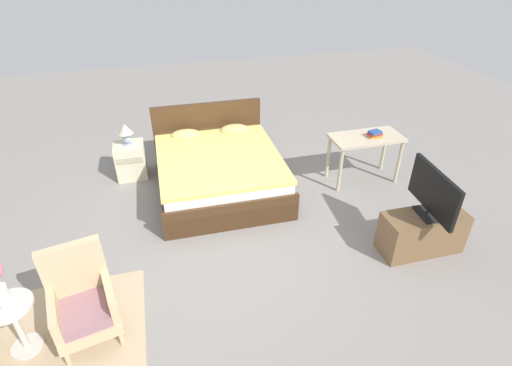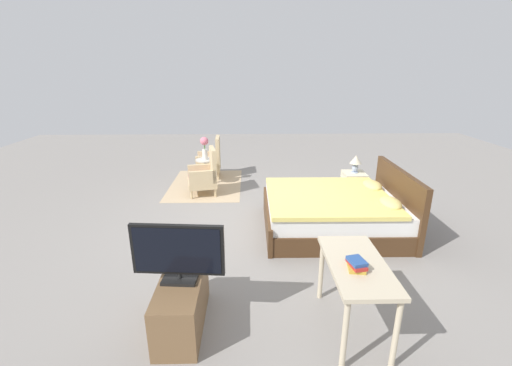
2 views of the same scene
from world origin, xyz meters
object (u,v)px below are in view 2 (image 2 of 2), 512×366
object	(u,v)px
armchair_by_window_left	(211,161)
table_lamp	(356,162)
armchair_by_window_right	(205,175)
bed	(335,212)
side_table	(206,169)
nightstand	(353,186)
tv_stand	(182,303)
vanity_desk	(356,273)
tv_flatscreen	(178,252)
flower_vase	(205,146)
book_stack	(357,264)

from	to	relation	value
armchair_by_window_left	table_lamp	world-z (taller)	armchair_by_window_left
armchair_by_window_right	table_lamp	bearing A→B (deg)	82.04
bed	table_lamp	distance (m)	1.47
table_lamp	side_table	bearing A→B (deg)	-108.28
nightstand	tv_stand	xyz separation A→B (m)	(3.29, -2.63, -0.02)
side_table	vanity_desk	size ratio (longest dim) A/B	0.54
tv_stand	tv_flatscreen	size ratio (longest dim) A/B	1.12
flower_vase	armchair_by_window_left	bearing A→B (deg)	174.87
armchair_by_window_left	vanity_desk	distance (m)	5.24
armchair_by_window_right	book_stack	distance (m)	4.29
armchair_by_window_left	tv_stand	world-z (taller)	armchair_by_window_left
flower_vase	side_table	bearing A→B (deg)	0.00
armchair_by_window_right	side_table	distance (m)	0.56
bed	flower_vase	xyz separation A→B (m)	(-2.19, -2.25, 0.56)
table_lamp	book_stack	distance (m)	3.62
armchair_by_window_right	book_stack	world-z (taller)	armchair_by_window_right
tv_flatscreen	book_stack	world-z (taller)	tv_flatscreen
side_table	table_lamp	distance (m)	3.07
tv_stand	book_stack	distance (m)	1.68
bed	vanity_desk	world-z (taller)	bed
armchair_by_window_left	nightstand	bearing A→B (deg)	61.72
side_table	tv_flatscreen	xyz separation A→B (m)	(4.25, 0.27, 0.45)
table_lamp	bed	bearing A→B (deg)	-27.62
nightstand	book_stack	size ratio (longest dim) A/B	2.45
armchair_by_window_right	bed	bearing A→B (deg)	53.32
nightstand	tv_flatscreen	bearing A→B (deg)	-38.57
book_stack	armchair_by_window_left	bearing A→B (deg)	-160.14
side_table	tv_stand	distance (m)	4.26
book_stack	bed	bearing A→B (deg)	170.11
side_table	nightstand	distance (m)	3.05
side_table	bed	bearing A→B (deg)	45.67
bed	tv_flatscreen	bearing A→B (deg)	-43.92
armchair_by_window_left	vanity_desk	world-z (taller)	armchair_by_window_left
side_table	tv_flatscreen	distance (m)	4.28
tv_flatscreen	vanity_desk	world-z (taller)	tv_flatscreen
bed	nightstand	xyz separation A→B (m)	(-1.24, 0.65, -0.03)
table_lamp	book_stack	bearing A→B (deg)	-16.64
flower_vase	book_stack	distance (m)	4.80
vanity_desk	bed	bearing A→B (deg)	170.73
table_lamp	flower_vase	bearing A→B (deg)	-108.28
bed	tv_stand	bearing A→B (deg)	-43.95
tv_stand	vanity_desk	world-z (taller)	vanity_desk
armchair_by_window_left	tv_flatscreen	xyz separation A→B (m)	(4.82, 0.21, 0.42)
tv_flatscreen	table_lamp	bearing A→B (deg)	141.42
side_table	flower_vase	world-z (taller)	flower_vase
nightstand	tv_stand	size ratio (longest dim) A/B	0.57
vanity_desk	flower_vase	bearing A→B (deg)	-156.33
armchair_by_window_right	tv_flatscreen	size ratio (longest dim) A/B	1.08
tv_flatscreen	armchair_by_window_left	bearing A→B (deg)	-177.45
bed	tv_flatscreen	world-z (taller)	tv_flatscreen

